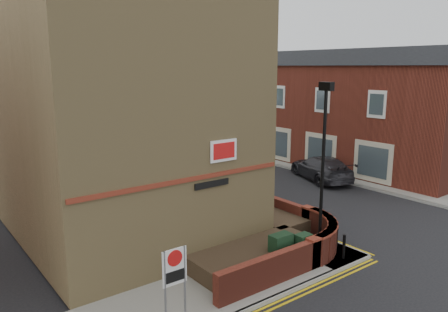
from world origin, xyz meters
TOP-DOWN VIEW (x-y plane):
  - ground at (0.00, 0.00)m, footprint 120.00×120.00m
  - pavement_corner at (-3.50, 1.50)m, footprint 13.00×3.00m
  - pavement_main at (2.00, 16.00)m, footprint 2.00×32.00m
  - pavement_far at (13.00, 13.00)m, footprint 4.00×40.00m
  - kerb_main_near at (3.00, 16.00)m, footprint 0.15×32.00m
  - kerb_main_far at (11.00, 13.00)m, footprint 0.15×40.00m
  - yellow_lines_main at (3.25, 16.00)m, footprint 0.28×32.00m
  - corner_building at (-2.84, 8.00)m, footprint 8.95×10.40m
  - garden_wall at (0.00, 2.50)m, footprint 6.80×6.00m
  - lamppost at (1.60, 1.20)m, footprint 0.25×0.50m
  - utility_cabinet_large at (-0.30, 1.30)m, footprint 0.80×0.45m
  - utility_cabinet_small at (0.50, 1.00)m, footprint 0.55×0.40m
  - bollard_near at (2.00, 0.40)m, footprint 0.11×0.11m
  - bollard_far at (2.60, 1.20)m, footprint 0.11×0.11m
  - zone_sign at (-5.00, 0.50)m, footprint 0.72×0.07m
  - far_terrace at (14.50, 17.00)m, footprint 5.40×30.40m
  - far_terrace_cream at (14.50, 38.00)m, footprint 5.40×12.40m
  - tree_near at (2.00, 14.05)m, footprint 3.64×3.65m
  - tree_mid at (2.00, 22.05)m, footprint 4.03×4.03m
  - tree_far at (2.00, 30.05)m, footprint 3.81×3.81m
  - traffic_light_assembly at (2.40, 25.00)m, footprint 0.20×0.16m
  - silver_car_near at (5.00, 15.44)m, footprint 1.47×4.23m
  - red_car_main at (4.08, 19.38)m, footprint 4.06×5.66m
  - grey_car_far at (10.50, 8.63)m, footprint 3.81×5.62m
  - silver_car_far at (9.06, 15.59)m, footprint 2.54×4.06m

SIDE VIEW (x-z plane):
  - ground at x=0.00m, z-range 0.00..0.00m
  - garden_wall at x=0.00m, z-range -0.60..0.60m
  - yellow_lines_main at x=3.25m, z-range 0.00..0.01m
  - pavement_corner at x=-3.50m, z-range 0.00..0.12m
  - pavement_main at x=2.00m, z-range 0.00..0.12m
  - pavement_far at x=13.00m, z-range 0.00..0.12m
  - kerb_main_near at x=3.00m, z-range 0.00..0.12m
  - kerb_main_far at x=11.00m, z-range 0.00..0.12m
  - bollard_near at x=2.00m, z-range 0.12..1.02m
  - bollard_far at x=2.60m, z-range 0.12..1.02m
  - silver_car_far at x=9.06m, z-range 0.00..1.29m
  - utility_cabinet_small at x=0.50m, z-range 0.12..1.22m
  - silver_car_near at x=5.00m, z-range 0.00..1.39m
  - red_car_main at x=4.08m, z-range 0.00..1.43m
  - utility_cabinet_large at x=-0.30m, z-range 0.12..1.32m
  - grey_car_far at x=10.50m, z-range 0.00..1.51m
  - zone_sign at x=-5.00m, z-range 0.54..2.74m
  - traffic_light_assembly at x=2.40m, z-range 0.68..4.88m
  - lamppost at x=1.60m, z-range 0.19..6.49m
  - far_terrace at x=14.50m, z-range 0.04..8.04m
  - far_terrace_cream at x=14.50m, z-range 0.05..8.05m
  - tree_near at x=2.00m, z-range 1.35..8.05m
  - tree_far at x=2.00m, z-range 1.41..8.42m
  - tree_mid at x=2.00m, z-range 1.49..8.91m
  - corner_building at x=-2.84m, z-range -0.57..13.03m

